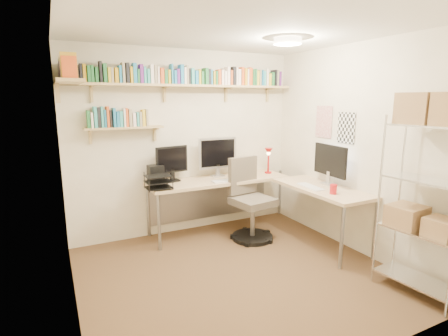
{
  "coord_description": "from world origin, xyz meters",
  "views": [
    {
      "loc": [
        -1.69,
        -3.03,
        1.85
      ],
      "look_at": [
        0.11,
        0.55,
        1.06
      ],
      "focal_mm": 28.0,
      "sensor_mm": 36.0,
      "label": 1
    }
  ],
  "objects": [
    {
      "name": "ground",
      "position": [
        0.0,
        0.0,
        0.0
      ],
      "size": [
        3.2,
        3.2,
        0.0
      ],
      "primitive_type": "plane",
      "color": "#4B3420",
      "rests_on": "ground"
    },
    {
      "name": "room_shell",
      "position": [
        0.0,
        0.0,
        1.55
      ],
      "size": [
        3.24,
        3.04,
        2.52
      ],
      "color": "beige",
      "rests_on": "ground"
    },
    {
      "name": "wall_shelves",
      "position": [
        -0.43,
        1.29,
        2.02
      ],
      "size": [
        3.12,
        1.09,
        0.8
      ],
      "color": "tan",
      "rests_on": "ground"
    },
    {
      "name": "corner_desk",
      "position": [
        0.49,
        0.96,
        0.75
      ],
      "size": [
        2.34,
        1.98,
        1.32
      ],
      "color": "beige",
      "rests_on": "ground"
    },
    {
      "name": "office_chair",
      "position": [
        0.62,
        0.81,
        0.46
      ],
      "size": [
        0.58,
        0.58,
        1.09
      ],
      "rotation": [
        0.0,
        0.0,
        0.16
      ],
      "color": "black",
      "rests_on": "ground"
    },
    {
      "name": "wire_rack",
      "position": [
        1.36,
        -1.08,
        1.28
      ],
      "size": [
        0.42,
        0.77,
        1.91
      ],
      "rotation": [
        0.0,
        0.0,
        0.09
      ],
      "color": "silver",
      "rests_on": "ground"
    }
  ]
}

